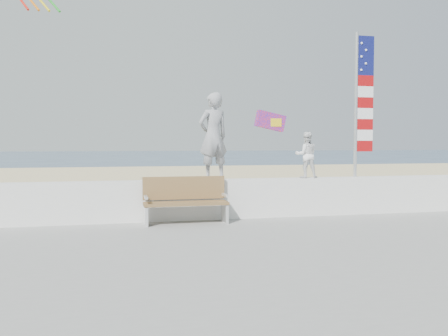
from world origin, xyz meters
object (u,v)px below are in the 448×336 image
Objects in this scene: bench at (185,200)px; flag at (361,99)px; child at (306,155)px; adult at (213,136)px.

flag reaches higher than bench.
bench is (-2.97, -0.45, -0.94)m from child.
adult is 0.56× the size of flag.
adult is 3.79m from flag.
bench is at bearing 18.48° from child.
bench is at bearing -174.08° from flag.
flag is (3.67, -0.00, 0.93)m from adult.
child is 0.31× the size of flag.
adult reaches higher than child.
flag is (4.38, 0.45, 2.30)m from bench.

